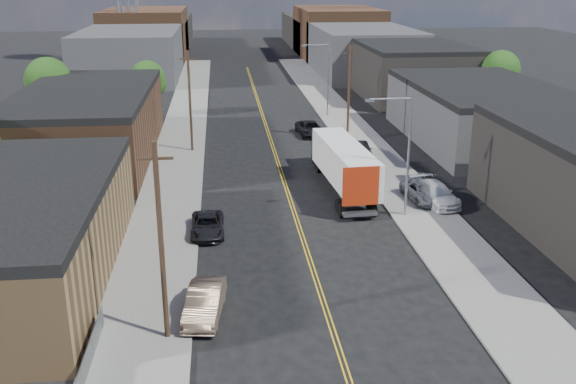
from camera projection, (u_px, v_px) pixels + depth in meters
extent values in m
plane|color=black|center=(263.00, 118.00, 79.35)|extent=(260.00, 260.00, 0.00)
cube|color=gold|center=(274.00, 149.00, 65.24)|extent=(0.32, 120.00, 0.01)
cube|color=slate|center=(179.00, 151.00, 64.27)|extent=(5.00, 140.00, 0.15)
cube|color=slate|center=(365.00, 146.00, 66.17)|extent=(5.00, 140.00, 0.15)
cube|color=brown|center=(4.00, 237.00, 37.24)|extent=(12.00, 22.00, 5.00)
cube|color=#4C311E|center=(88.00, 127.00, 61.53)|extent=(12.00, 26.00, 6.00)
cube|color=black|center=(84.00, 93.00, 60.46)|extent=(12.00, 26.00, 0.60)
cube|color=navy|center=(536.00, 189.00, 42.08)|extent=(0.30, 20.00, 0.80)
cube|color=#323234|center=(481.00, 116.00, 67.49)|extent=(14.00, 24.00, 5.50)
cube|color=black|center=(483.00, 87.00, 66.50)|extent=(14.00, 24.00, 0.60)
cube|color=black|center=(411.00, 72.00, 91.70)|extent=(14.00, 22.00, 7.00)
cube|color=black|center=(412.00, 45.00, 90.47)|extent=(14.00, 22.00, 0.60)
cube|color=#323234|center=(132.00, 53.00, 108.98)|extent=(16.00, 30.00, 8.00)
cube|color=#323234|center=(362.00, 51.00, 112.97)|extent=(16.00, 30.00, 8.00)
cube|color=#4C311E|center=(146.00, 34.00, 132.17)|extent=(16.00, 26.00, 10.00)
cube|color=#4C311E|center=(337.00, 32.00, 136.17)|extent=(16.00, 26.00, 10.00)
cube|color=black|center=(155.00, 33.00, 151.47)|extent=(16.00, 40.00, 7.00)
cube|color=black|center=(323.00, 31.00, 155.47)|extent=(16.00, 40.00, 7.00)
cylinder|color=gray|center=(408.00, 158.00, 45.77)|extent=(0.18, 0.18, 9.00)
cylinder|color=gray|center=(391.00, 99.00, 44.23)|extent=(3.00, 0.12, 0.12)
cube|color=gray|center=(370.00, 100.00, 44.11)|extent=(0.60, 0.25, 0.18)
cylinder|color=gray|center=(328.00, 80.00, 78.69)|extent=(0.18, 0.18, 9.00)
cylinder|color=gray|center=(316.00, 45.00, 77.15)|extent=(3.00, 0.12, 0.12)
cube|color=gray|center=(304.00, 46.00, 77.03)|extent=(0.60, 0.25, 0.18)
cylinder|color=black|center=(161.00, 245.00, 29.88)|extent=(0.26, 0.26, 10.00)
cube|color=black|center=(155.00, 159.00, 28.52)|extent=(1.60, 0.12, 0.12)
cylinder|color=black|center=(190.00, 102.00, 62.80)|extent=(0.26, 0.26, 10.00)
cube|color=black|center=(188.00, 59.00, 61.44)|extent=(1.60, 0.12, 0.12)
cylinder|color=black|center=(349.00, 94.00, 67.26)|extent=(0.26, 0.26, 10.00)
cube|color=black|center=(350.00, 53.00, 65.90)|extent=(1.60, 0.12, 0.12)
cylinder|color=black|center=(52.00, 112.00, 71.52)|extent=(0.36, 0.36, 4.50)
sphere|color=#17340E|center=(48.00, 80.00, 70.35)|extent=(5.04, 5.04, 5.04)
sphere|color=#17340E|center=(55.00, 88.00, 70.99)|extent=(3.96, 3.96, 3.96)
sphere|color=#17340E|center=(43.00, 87.00, 70.13)|extent=(3.60, 3.60, 3.60)
cylinder|color=black|center=(149.00, 102.00, 79.23)|extent=(0.36, 0.36, 3.75)
sphere|color=#17340E|center=(148.00, 78.00, 78.25)|extent=(4.20, 4.20, 4.20)
sphere|color=#17340E|center=(153.00, 83.00, 78.84)|extent=(3.30, 3.30, 3.30)
sphere|color=#17340E|center=(143.00, 83.00, 78.00)|extent=(3.00, 3.00, 3.00)
cylinder|color=black|center=(498.00, 96.00, 81.66)|extent=(0.36, 0.36, 4.25)
sphere|color=#17340E|center=(501.00, 69.00, 80.56)|extent=(4.76, 4.76, 4.76)
sphere|color=#17340E|center=(504.00, 76.00, 81.17)|extent=(3.74, 3.74, 3.74)
sphere|color=#17340E|center=(498.00, 75.00, 80.32)|extent=(3.40, 3.40, 3.40)
cube|color=silver|center=(345.00, 162.00, 51.32)|extent=(3.47, 12.38, 2.85)
cube|color=maroon|center=(361.00, 186.00, 45.57)|extent=(2.67, 0.30, 2.87)
cube|color=gray|center=(360.00, 214.00, 46.24)|extent=(2.55, 0.77, 0.25)
cube|color=black|center=(329.00, 151.00, 58.76)|extent=(2.76, 3.43, 3.16)
cylinder|color=black|center=(356.00, 208.00, 47.58)|extent=(2.71, 1.20, 1.02)
cylinder|color=black|center=(328.00, 162.00, 59.10)|extent=(2.61, 1.19, 1.02)
imported|color=#77614E|center=(205.00, 302.00, 33.31)|extent=(2.37, 5.12, 1.62)
imported|color=black|center=(207.00, 225.00, 43.86)|extent=(2.24, 4.83, 1.34)
imported|color=#9FA1A4|center=(423.00, 192.00, 50.01)|extent=(2.83, 5.20, 1.38)
imported|color=silver|center=(435.00, 193.00, 49.34)|extent=(3.02, 5.73, 1.59)
imported|color=black|center=(362.00, 149.00, 61.82)|extent=(2.29, 4.60, 1.51)
imported|color=black|center=(310.00, 129.00, 70.67)|extent=(2.97, 5.59, 1.50)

